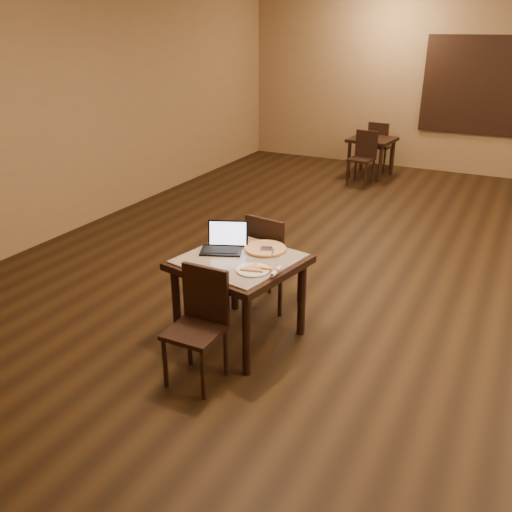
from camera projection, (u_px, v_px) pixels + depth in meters
The scene contains 17 objects.
ground at pixel (377, 273), 5.97m from camera, with size 10.00×10.00×0.00m, color black.
wall_back at pixel (462, 88), 9.47m from camera, with size 8.00×0.02×3.00m, color #8F6648.
wall_left at pixel (86, 110), 7.05m from camera, with size 0.02×10.00×3.00m, color #8F6648.
mural at pixel (493, 86), 9.21m from camera, with size 2.34×0.05×1.64m.
tiled_table at pixel (239, 269), 4.50m from camera, with size 1.08×1.08×0.76m.
chair_main_near at pixel (200, 319), 4.05m from camera, with size 0.39×0.39×0.89m.
chair_main_far at pixel (270, 257), 5.06m from camera, with size 0.46×0.46×0.94m.
laptop at pixel (225, 243), 4.60m from camera, with size 0.41×0.39×0.23m.
plate at pixel (253, 270), 4.21m from camera, with size 0.27×0.27×0.01m, color white.
pizza_slice at pixel (253, 268), 4.21m from camera, with size 0.21×0.21×0.02m, color beige, non-canonical shape.
pizza_pan at pixel (265, 250), 4.60m from camera, with size 0.34×0.34×0.01m, color silver.
pizza_whole at pixel (265, 248), 4.60m from camera, with size 0.36×0.36×0.03m.
spatula at pixel (266, 249), 4.57m from camera, with size 0.10×0.24×0.01m, color silver.
napkin_roll at pixel (276, 271), 4.17m from camera, with size 0.04×0.17×0.04m.
other_table_b at pixel (372, 145), 9.54m from camera, with size 0.80×0.80×0.69m.
other_table_b_chair_near at pixel (363, 154), 9.14m from camera, with size 0.42×0.42×0.89m.
other_table_b_chair_far at pixel (379, 143), 10.00m from camera, with size 0.42×0.42×0.89m.
Camera 1 is at (1.27, -5.43, 2.54)m, focal length 38.00 mm.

